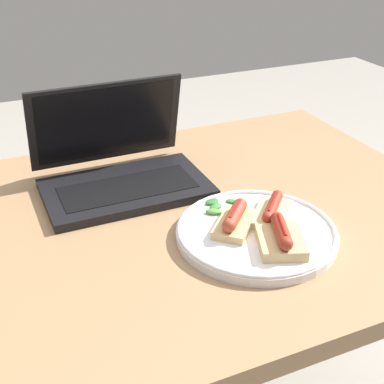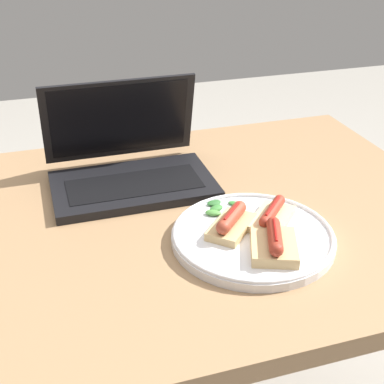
{
  "view_description": "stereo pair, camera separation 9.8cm",
  "coord_description": "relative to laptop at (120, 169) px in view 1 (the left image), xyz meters",
  "views": [
    {
      "loc": [
        -0.3,
        -0.82,
        1.24
      ],
      "look_at": [
        0.05,
        -0.03,
        0.77
      ],
      "focal_mm": 50.0,
      "sensor_mm": 36.0,
      "label": 1
    },
    {
      "loc": [
        -0.21,
        -0.86,
        1.24
      ],
      "look_at": [
        0.05,
        -0.03,
        0.77
      ],
      "focal_mm": 50.0,
      "sensor_mm": 36.0,
      "label": 2
    }
  ],
  "objects": [
    {
      "name": "desk",
      "position": [
        0.03,
        -0.16,
        -0.11
      ],
      "size": [
        1.17,
        0.8,
        0.71
      ],
      "color": "#93704C",
      "rests_on": "ground_plane"
    },
    {
      "name": "laptop",
      "position": [
        0.0,
        0.0,
        0.0
      ],
      "size": [
        0.33,
        0.25,
        0.21
      ],
      "color": "black",
      "rests_on": "desk"
    },
    {
      "name": "plate",
      "position": [
        0.16,
        -0.29,
        -0.03
      ],
      "size": [
        0.29,
        0.29,
        0.02
      ],
      "color": "silver",
      "rests_on": "desk"
    },
    {
      "name": "sausage_toast_left",
      "position": [
        0.13,
        -0.27,
        -0.01
      ],
      "size": [
        0.11,
        0.12,
        0.04
      ],
      "rotation": [
        0.0,
        0.0,
        0.81
      ],
      "color": "tan",
      "rests_on": "plate"
    },
    {
      "name": "sausage_toast_middle",
      "position": [
        0.21,
        -0.26,
        -0.01
      ],
      "size": [
        0.12,
        0.12,
        0.04
      ],
      "rotation": [
        0.0,
        0.0,
        0.82
      ],
      "color": "#D6B784",
      "rests_on": "plate"
    },
    {
      "name": "sausage_toast_right",
      "position": [
        0.17,
        -0.35,
        -0.01
      ],
      "size": [
        0.11,
        0.12,
        0.04
      ],
      "rotation": [
        0.0,
        0.0,
        1.2
      ],
      "color": "tan",
      "rests_on": "plate"
    },
    {
      "name": "salad_pile",
      "position": [
        0.14,
        -0.19,
        -0.02
      ],
      "size": [
        0.08,
        0.06,
        0.01
      ],
      "color": "#387A33",
      "rests_on": "plate"
    }
  ]
}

